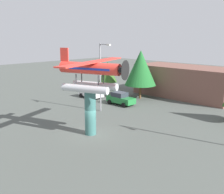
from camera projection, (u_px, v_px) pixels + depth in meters
ground_plane at (91, 134)px, 27.68m from camera, size 140.00×140.00×0.00m
display_pedestal at (90, 113)px, 27.20m from camera, size 1.10×1.10×4.38m
floatplane_monument at (91, 73)px, 26.31m from camera, size 7.20×10.19×4.00m
car_near_white at (91, 92)px, 43.50m from camera, size 4.20×2.02×1.76m
car_mid_green at (120, 98)px, 39.20m from camera, size 4.20×2.02×1.76m
streetlight_primary at (101, 73)px, 34.92m from camera, size 1.84×0.28×8.58m
storefront_building at (185, 81)px, 44.15m from camera, size 15.54×6.85×4.80m
tree_west at (108, 72)px, 46.44m from camera, size 3.05×3.05×5.30m
tree_east at (141, 68)px, 42.25m from camera, size 4.76×4.76×7.38m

